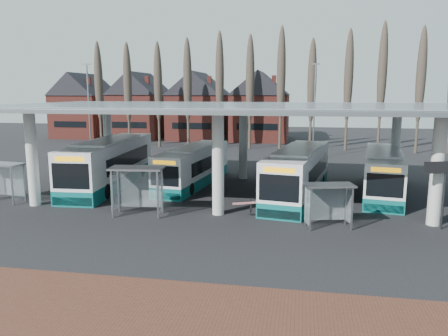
% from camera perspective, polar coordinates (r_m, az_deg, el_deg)
% --- Properties ---
extents(ground, '(140.00, 140.00, 0.00)m').
position_cam_1_polar(ground, '(23.84, -1.92, -7.66)').
color(ground, black).
rests_on(ground, ground).
extents(station_canopy, '(32.00, 16.00, 6.34)m').
position_cam_1_polar(station_canopy, '(30.63, 1.18, 7.09)').
color(station_canopy, silver).
rests_on(station_canopy, ground).
extents(poplar_row, '(45.10, 1.10, 14.50)m').
position_cam_1_polar(poplar_row, '(55.44, 5.33, 11.51)').
color(poplar_row, '#473D33').
rests_on(poplar_row, ground).
extents(townhouse_row, '(36.80, 10.30, 12.25)m').
position_cam_1_polar(townhouse_row, '(69.34, -7.13, 8.81)').
color(townhouse_row, maroon).
rests_on(townhouse_row, ground).
extents(lamp_post_a, '(0.80, 0.16, 10.17)m').
position_cam_1_polar(lamp_post_a, '(49.78, -17.22, 7.34)').
color(lamp_post_a, slate).
rests_on(lamp_post_a, ground).
extents(lamp_post_b, '(0.80, 0.16, 10.17)m').
position_cam_1_polar(lamp_post_b, '(48.26, 11.71, 7.51)').
color(lamp_post_b, slate).
rests_on(lamp_post_b, ground).
extents(bus_0, '(3.55, 13.19, 3.63)m').
position_cam_1_polar(bus_0, '(34.80, -14.63, 0.53)').
color(bus_0, white).
rests_on(bus_0, ground).
extents(bus_1, '(3.54, 11.14, 3.04)m').
position_cam_1_polar(bus_1, '(34.27, -3.97, 0.22)').
color(bus_1, white).
rests_on(bus_1, ground).
extents(bus_2, '(4.61, 12.53, 3.41)m').
position_cam_1_polar(bus_2, '(30.61, 9.70, -0.75)').
color(bus_2, white).
rests_on(bus_2, ground).
extents(bus_3, '(4.07, 11.50, 3.13)m').
position_cam_1_polar(bus_3, '(33.14, 20.04, -0.63)').
color(bus_3, white).
rests_on(bus_3, ground).
extents(shelter_0, '(2.92, 1.71, 2.58)m').
position_cam_1_polar(shelter_0, '(32.26, -26.76, -0.65)').
color(shelter_0, gray).
rests_on(shelter_0, ground).
extents(shelter_1, '(3.25, 1.88, 2.88)m').
position_cam_1_polar(shelter_1, '(26.11, -11.19, -1.54)').
color(shelter_1, gray).
rests_on(shelter_1, ground).
extents(shelter_2, '(2.80, 1.85, 2.39)m').
position_cam_1_polar(shelter_2, '(23.95, 13.45, -3.53)').
color(shelter_2, gray).
rests_on(shelter_2, ground).
extents(info_sign_0, '(2.37, 0.91, 3.65)m').
position_cam_1_polar(info_sign_0, '(25.41, 26.98, -0.53)').
color(info_sign_0, black).
rests_on(info_sign_0, ground).
extents(barrier, '(1.91, 0.95, 1.02)m').
position_cam_1_polar(barrier, '(25.41, 3.45, -4.70)').
color(barrier, black).
rests_on(barrier, ground).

